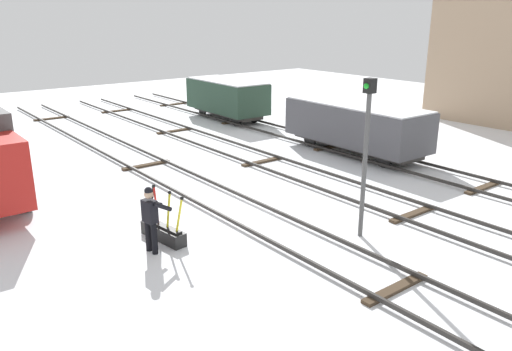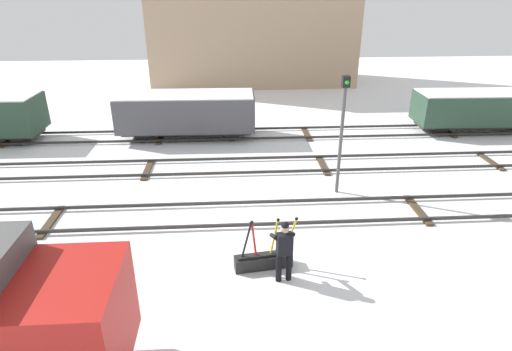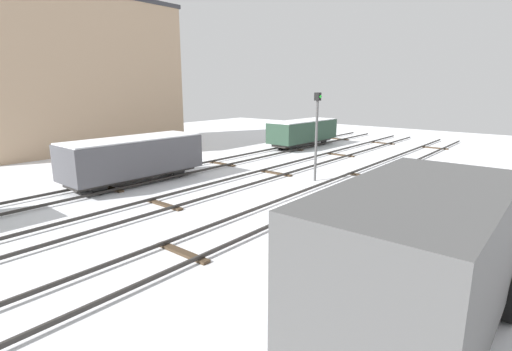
{
  "view_description": "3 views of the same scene",
  "coord_description": "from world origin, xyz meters",
  "px_view_note": "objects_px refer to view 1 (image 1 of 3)",
  "views": [
    {
      "loc": [
        11.58,
        -8.19,
        5.58
      ],
      "look_at": [
        0.6,
        0.34,
        1.17
      ],
      "focal_mm": 35.68,
      "sensor_mm": 36.0,
      "label": 1
    },
    {
      "loc": [
        -0.21,
        -11.91,
        6.91
      ],
      "look_at": [
        0.64,
        1.32,
        0.83
      ],
      "focal_mm": 30.05,
      "sensor_mm": 36.0,
      "label": 2
    },
    {
      "loc": [
        -11.97,
        -7.62,
        4.38
      ],
      "look_at": [
        0.08,
        2.34,
        0.76
      ],
      "focal_mm": 26.9,
      "sensor_mm": 36.0,
      "label": 3
    }
  ],
  "objects_px": {
    "freight_car_near_switch": "(227,97)",
    "signal_post": "(366,144)",
    "switch_lever_frame": "(163,231)",
    "freight_car_far_end": "(355,125)",
    "rail_worker": "(151,216)"
  },
  "relations": [
    {
      "from": "signal_post",
      "to": "freight_car_near_switch",
      "type": "relative_size",
      "value": 0.79
    },
    {
      "from": "freight_car_far_end",
      "to": "freight_car_near_switch",
      "type": "relative_size",
      "value": 1.22
    },
    {
      "from": "rail_worker",
      "to": "freight_car_near_switch",
      "type": "bearing_deg",
      "value": 131.1
    },
    {
      "from": "rail_worker",
      "to": "signal_post",
      "type": "distance_m",
      "value": 5.59
    },
    {
      "from": "switch_lever_frame",
      "to": "freight_car_near_switch",
      "type": "distance_m",
      "value": 16.01
    },
    {
      "from": "rail_worker",
      "to": "signal_post",
      "type": "relative_size",
      "value": 0.41
    },
    {
      "from": "switch_lever_frame",
      "to": "signal_post",
      "type": "relative_size",
      "value": 0.41
    },
    {
      "from": "switch_lever_frame",
      "to": "freight_car_far_end",
      "type": "height_order",
      "value": "freight_car_far_end"
    },
    {
      "from": "switch_lever_frame",
      "to": "freight_car_near_switch",
      "type": "xyz_separation_m",
      "value": [
        -12.11,
        10.41,
        1.02
      ]
    },
    {
      "from": "switch_lever_frame",
      "to": "signal_post",
      "type": "distance_m",
      "value": 5.63
    },
    {
      "from": "rail_worker",
      "to": "freight_car_near_switch",
      "type": "distance_m",
      "value": 16.67
    },
    {
      "from": "freight_car_far_end",
      "to": "freight_car_near_switch",
      "type": "height_order",
      "value": "freight_car_near_switch"
    },
    {
      "from": "freight_car_far_end",
      "to": "rail_worker",
      "type": "bearing_deg",
      "value": -72.48
    },
    {
      "from": "freight_car_near_switch",
      "to": "signal_post",
      "type": "bearing_deg",
      "value": -21.44
    },
    {
      "from": "signal_post",
      "to": "switch_lever_frame",
      "type": "bearing_deg",
      "value": -125.0
    }
  ]
}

